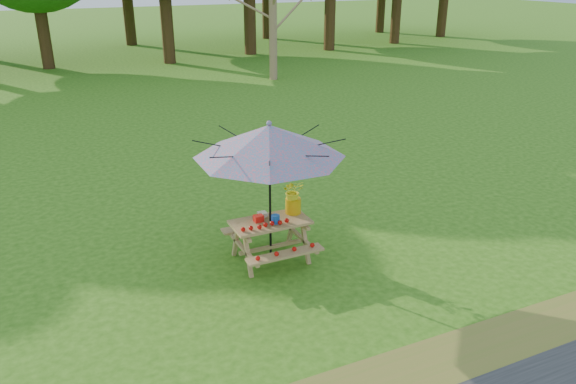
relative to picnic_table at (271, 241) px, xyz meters
name	(u,v)px	position (x,y,z in m)	size (l,w,h in m)	color
ground	(197,295)	(-1.35, -0.50, -0.33)	(120.00, 120.00, 0.00)	#2C6112
picnic_table	(271,241)	(0.00, 0.00, 0.00)	(1.20, 1.32, 0.67)	#9B6646
patio_umbrella	(269,141)	(0.00, 0.00, 1.62)	(2.96, 2.96, 2.26)	black
produce_bins	(267,218)	(-0.05, 0.03, 0.40)	(0.35, 0.44, 0.13)	red
tomatoes_row	(266,225)	(-0.15, -0.18, 0.38)	(0.77, 0.13, 0.07)	red
flower_bucket	(293,195)	(0.45, 0.13, 0.64)	(0.39, 0.35, 0.56)	#E3A30B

